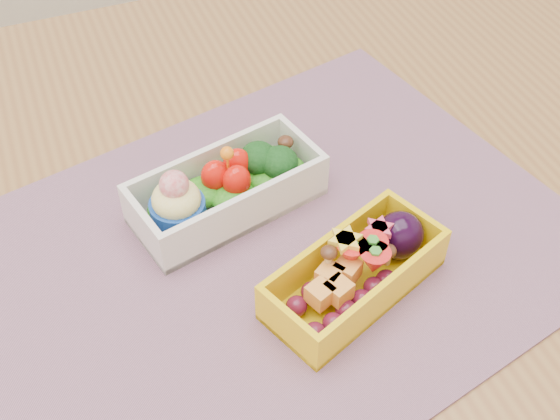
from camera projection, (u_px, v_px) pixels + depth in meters
name	position (u px, v px, depth m)	size (l,w,h in m)	color
table	(295.00, 282.00, 0.69)	(1.20, 0.80, 0.75)	brown
placemat	(274.00, 249.00, 0.59)	(0.49, 0.37, 0.00)	#895E73
bento_white	(226.00, 189.00, 0.61)	(0.18, 0.11, 0.07)	silver
bento_yellow	(358.00, 271.00, 0.55)	(0.16, 0.11, 0.05)	yellow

